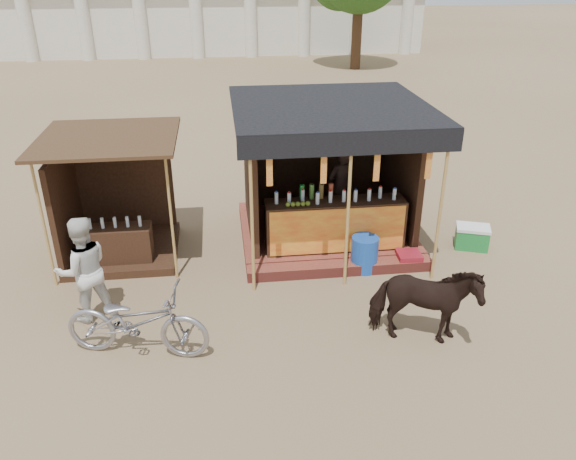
% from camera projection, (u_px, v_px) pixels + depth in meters
% --- Properties ---
extents(ground, '(120.00, 120.00, 0.00)m').
position_uv_depth(ground, '(301.00, 342.00, 8.43)').
color(ground, '#846B4C').
rests_on(ground, ground).
extents(main_stall, '(3.60, 3.61, 2.78)m').
position_uv_depth(main_stall, '(328.00, 192.00, 11.08)').
color(main_stall, brown).
rests_on(main_stall, ground).
extents(secondary_stall, '(2.40, 2.40, 2.38)m').
position_uv_depth(secondary_stall, '(111.00, 213.00, 10.58)').
color(secondary_stall, '#382214').
rests_on(secondary_stall, ground).
extents(cow, '(1.69, 1.10, 1.32)m').
position_uv_depth(cow, '(424.00, 304.00, 8.17)').
color(cow, black).
rests_on(cow, ground).
extents(motorbike, '(2.20, 1.19, 1.10)m').
position_uv_depth(motorbike, '(137.00, 322.00, 7.97)').
color(motorbike, gray).
rests_on(motorbike, ground).
extents(bystander, '(1.04, 0.94, 1.74)m').
position_uv_depth(bystander, '(83.00, 270.00, 8.64)').
color(bystander, silver).
rests_on(bystander, ground).
extents(blue_barrel, '(0.56, 0.56, 0.66)m').
position_uv_depth(blue_barrel, '(364.00, 254.00, 10.22)').
color(blue_barrel, '#1749AD').
rests_on(blue_barrel, ground).
extents(red_crate, '(0.45, 0.44, 0.29)m').
position_uv_depth(red_crate, '(408.00, 260.00, 10.40)').
color(red_crate, maroon).
rests_on(red_crate, ground).
extents(cooler, '(0.75, 0.63, 0.46)m').
position_uv_depth(cooler, '(472.00, 237.00, 11.06)').
color(cooler, '#1C7E32').
rests_on(cooler, ground).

